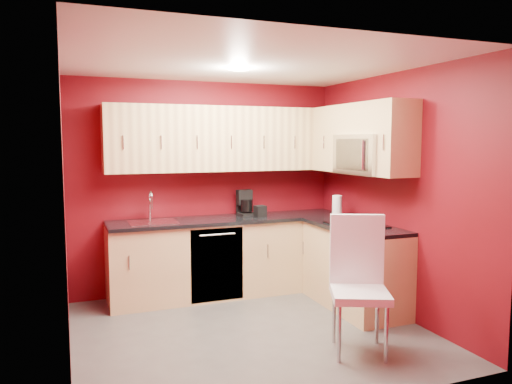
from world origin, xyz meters
TOP-DOWN VIEW (x-y plane):
  - floor at (0.00, 0.00)m, footprint 3.20×3.20m
  - ceiling at (0.00, 0.00)m, footprint 3.20×3.20m
  - wall_back at (0.00, 1.50)m, footprint 3.20×0.00m
  - wall_front at (0.00, -1.50)m, footprint 3.20×0.00m
  - wall_left at (-1.60, 0.00)m, footprint 0.00×3.00m
  - wall_right at (1.60, 0.00)m, footprint 0.00×3.00m
  - base_cabinets_back at (0.20, 1.20)m, footprint 2.80×0.60m
  - base_cabinets_right at (1.30, 0.25)m, footprint 0.60×1.30m
  - countertop_back at (0.20, 1.19)m, footprint 2.80×0.63m
  - countertop_right at (1.29, 0.23)m, footprint 0.63×1.27m
  - upper_cabinets_back at (0.20, 1.32)m, footprint 2.80×0.35m
  - upper_cabinets_right at (1.42, 0.44)m, footprint 0.35×1.55m
  - microwave at (1.39, 0.20)m, footprint 0.42×0.76m
  - cooktop at (1.28, 0.20)m, footprint 0.50×0.55m
  - sink at (-0.70, 1.20)m, footprint 0.52×0.42m
  - dishwasher_front at (-0.05, 0.91)m, footprint 0.60×0.02m
  - downlight at (0.00, 0.30)m, footprint 0.20×0.20m
  - coffee_maker at (0.44, 1.30)m, footprint 0.20×0.25m
  - napkin_holder at (0.55, 1.13)m, footprint 0.13×0.13m
  - paper_towel at (1.35, 0.73)m, footprint 0.17×0.17m
  - dining_chair at (0.70, -0.78)m, footprint 0.63×0.64m

SIDE VIEW (x-z plane):
  - floor at x=0.00m, z-range 0.00..0.00m
  - base_cabinets_back at x=0.20m, z-range 0.00..0.87m
  - base_cabinets_right at x=1.30m, z-range 0.00..0.87m
  - dishwasher_front at x=-0.05m, z-range 0.03..0.84m
  - dining_chair at x=0.70m, z-range 0.00..1.16m
  - countertop_back at x=0.20m, z-range 0.87..0.91m
  - countertop_right at x=1.29m, z-range 0.87..0.91m
  - cooktop at x=1.28m, z-range 0.91..0.92m
  - sink at x=-0.70m, z-range 0.77..1.12m
  - napkin_holder at x=0.55m, z-range 0.91..1.04m
  - paper_towel at x=1.35m, z-range 0.91..1.17m
  - coffee_maker at x=0.44m, z-range 0.91..1.21m
  - wall_back at x=0.00m, z-range -0.35..2.85m
  - wall_front at x=0.00m, z-range -0.35..2.85m
  - wall_left at x=-1.60m, z-range -0.25..2.75m
  - wall_right at x=1.60m, z-range -0.25..2.75m
  - microwave at x=1.39m, z-range 1.45..1.87m
  - upper_cabinets_back at x=0.20m, z-range 1.45..2.20m
  - upper_cabinets_right at x=1.42m, z-range 1.51..2.26m
  - downlight at x=0.00m, z-range 2.48..2.49m
  - ceiling at x=0.00m, z-range 2.50..2.50m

